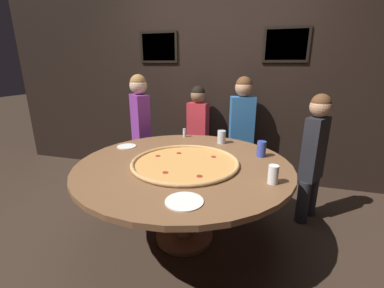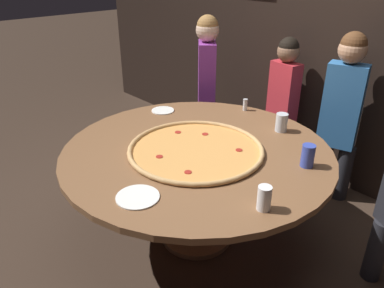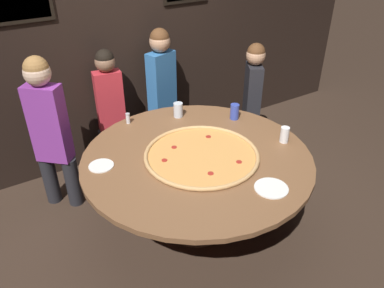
{
  "view_description": "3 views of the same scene",
  "coord_description": "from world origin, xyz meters",
  "px_view_note": "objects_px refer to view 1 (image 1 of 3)",
  "views": [
    {
      "loc": [
        0.62,
        -1.92,
        1.52
      ],
      "look_at": [
        0.08,
        -0.04,
        0.92
      ],
      "focal_mm": 24.0,
      "sensor_mm": 36.0,
      "label": 1
    },
    {
      "loc": [
        1.6,
        -1.52,
        1.88
      ],
      "look_at": [
        -0.0,
        -0.04,
        0.79
      ],
      "focal_mm": 35.0,
      "sensor_mm": 36.0,
      "label": 2
    },
    {
      "loc": [
        -1.33,
        -2.03,
        2.33
      ],
      "look_at": [
        -0.08,
        -0.06,
        0.9
      ],
      "focal_mm": 35.0,
      "sensor_mm": 36.0,
      "label": 3
    }
  ],
  "objects_px": {
    "drink_cup_front_edge": "(261,149)",
    "white_plate_left_side": "(127,146)",
    "diner_centre_back": "(198,128)",
    "diner_far_right": "(242,127)",
    "white_plate_far_back": "(184,201)",
    "diner_far_left": "(314,152)",
    "dining_table": "(184,175)",
    "giant_pizza": "(185,162)",
    "diner_side_right": "(141,125)",
    "condiment_shaker": "(185,133)",
    "drink_cup_near_left": "(222,137)",
    "drink_cup_by_shaker": "(273,175)"
  },
  "relations": [
    {
      "from": "diner_far_left",
      "to": "giant_pizza",
      "type": "bearing_deg",
      "value": -27.39
    },
    {
      "from": "diner_side_right",
      "to": "diner_far_right",
      "type": "height_order",
      "value": "diner_side_right"
    },
    {
      "from": "drink_cup_by_shaker",
      "to": "diner_centre_back",
      "type": "distance_m",
      "value": 1.74
    },
    {
      "from": "drink_cup_front_edge",
      "to": "white_plate_left_side",
      "type": "bearing_deg",
      "value": -176.73
    },
    {
      "from": "drink_cup_near_left",
      "to": "giant_pizza",
      "type": "bearing_deg",
      "value": -105.73
    },
    {
      "from": "dining_table",
      "to": "diner_far_right",
      "type": "distance_m",
      "value": 1.3
    },
    {
      "from": "drink_cup_front_edge",
      "to": "diner_centre_back",
      "type": "height_order",
      "value": "diner_centre_back"
    },
    {
      "from": "dining_table",
      "to": "giant_pizza",
      "type": "distance_m",
      "value": 0.13
    },
    {
      "from": "diner_far_left",
      "to": "diner_side_right",
      "type": "height_order",
      "value": "diner_side_right"
    },
    {
      "from": "giant_pizza",
      "to": "condiment_shaker",
      "type": "height_order",
      "value": "condiment_shaker"
    },
    {
      "from": "condiment_shaker",
      "to": "diner_centre_back",
      "type": "distance_m",
      "value": 0.51
    },
    {
      "from": "diner_far_right",
      "to": "white_plate_far_back",
      "type": "bearing_deg",
      "value": 68.69
    },
    {
      "from": "drink_cup_front_edge",
      "to": "diner_side_right",
      "type": "height_order",
      "value": "diner_side_right"
    },
    {
      "from": "diner_far_right",
      "to": "giant_pizza",
      "type": "bearing_deg",
      "value": 58.63
    },
    {
      "from": "drink_cup_by_shaker",
      "to": "white_plate_left_side",
      "type": "relative_size",
      "value": 0.71
    },
    {
      "from": "white_plate_far_back",
      "to": "diner_side_right",
      "type": "xyz_separation_m",
      "value": [
        -1.07,
        1.57,
        0.06
      ]
    },
    {
      "from": "giant_pizza",
      "to": "condiment_shaker",
      "type": "relative_size",
      "value": 9.19
    },
    {
      "from": "condiment_shaker",
      "to": "diner_centre_back",
      "type": "relative_size",
      "value": 0.08
    },
    {
      "from": "dining_table",
      "to": "giant_pizza",
      "type": "xyz_separation_m",
      "value": [
        0.02,
        -0.03,
        0.12
      ]
    },
    {
      "from": "drink_cup_front_edge",
      "to": "drink_cup_near_left",
      "type": "bearing_deg",
      "value": 142.7
    },
    {
      "from": "dining_table",
      "to": "diner_side_right",
      "type": "distance_m",
      "value": 1.3
    },
    {
      "from": "dining_table",
      "to": "condiment_shaker",
      "type": "xyz_separation_m",
      "value": [
        -0.23,
        0.77,
        0.16
      ]
    },
    {
      "from": "diner_centre_back",
      "to": "diner_far_right",
      "type": "height_order",
      "value": "diner_far_right"
    },
    {
      "from": "white_plate_left_side",
      "to": "diner_side_right",
      "type": "height_order",
      "value": "diner_side_right"
    },
    {
      "from": "drink_cup_front_edge",
      "to": "diner_far_left",
      "type": "distance_m",
      "value": 0.59
    },
    {
      "from": "dining_table",
      "to": "diner_centre_back",
      "type": "xyz_separation_m",
      "value": [
        -0.21,
        1.27,
        0.09
      ]
    },
    {
      "from": "white_plate_far_back",
      "to": "diner_far_left",
      "type": "xyz_separation_m",
      "value": [
        0.91,
        1.27,
        -0.02
      ]
    },
    {
      "from": "drink_cup_near_left",
      "to": "diner_far_right",
      "type": "distance_m",
      "value": 0.61
    },
    {
      "from": "drink_cup_near_left",
      "to": "condiment_shaker",
      "type": "distance_m",
      "value": 0.46
    },
    {
      "from": "white_plate_far_back",
      "to": "condiment_shaker",
      "type": "relative_size",
      "value": 2.4
    },
    {
      "from": "dining_table",
      "to": "diner_far_right",
      "type": "height_order",
      "value": "diner_far_right"
    },
    {
      "from": "white_plate_left_side",
      "to": "diner_side_right",
      "type": "xyz_separation_m",
      "value": [
        -0.19,
        0.69,
        0.06
      ]
    },
    {
      "from": "drink_cup_near_left",
      "to": "white_plate_left_side",
      "type": "bearing_deg",
      "value": -156.61
    },
    {
      "from": "diner_centre_back",
      "to": "diner_side_right",
      "type": "height_order",
      "value": "diner_side_right"
    },
    {
      "from": "diner_centre_back",
      "to": "diner_far_right",
      "type": "relative_size",
      "value": 0.91
    },
    {
      "from": "diner_far_right",
      "to": "diner_centre_back",
      "type": "bearing_deg",
      "value": -19.84
    },
    {
      "from": "dining_table",
      "to": "drink_cup_near_left",
      "type": "relative_size",
      "value": 13.37
    },
    {
      "from": "white_plate_left_side",
      "to": "dining_table",
      "type": "bearing_deg",
      "value": -20.51
    },
    {
      "from": "dining_table",
      "to": "diner_side_right",
      "type": "xyz_separation_m",
      "value": [
        -0.87,
        0.95,
        0.18
      ]
    },
    {
      "from": "dining_table",
      "to": "diner_side_right",
      "type": "bearing_deg",
      "value": 132.58
    },
    {
      "from": "drink_cup_by_shaker",
      "to": "diner_far_right",
      "type": "xyz_separation_m",
      "value": [
        -0.35,
        1.45,
        -0.01
      ]
    },
    {
      "from": "condiment_shaker",
      "to": "diner_far_right",
      "type": "xyz_separation_m",
      "value": [
        0.6,
        0.47,
        0.0
      ]
    },
    {
      "from": "diner_far_right",
      "to": "drink_cup_front_edge",
      "type": "bearing_deg",
      "value": 89.6
    },
    {
      "from": "drink_cup_near_left",
      "to": "white_plate_left_side",
      "type": "height_order",
      "value": "drink_cup_near_left"
    },
    {
      "from": "giant_pizza",
      "to": "diner_side_right",
      "type": "relative_size",
      "value": 0.63
    },
    {
      "from": "white_plate_far_back",
      "to": "diner_far_right",
      "type": "xyz_separation_m",
      "value": [
        0.16,
        1.85,
        0.05
      ]
    },
    {
      "from": "white_plate_left_side",
      "to": "diner_far_right",
      "type": "relative_size",
      "value": 0.13
    },
    {
      "from": "drink_cup_near_left",
      "to": "condiment_shaker",
      "type": "xyz_separation_m",
      "value": [
        -0.44,
        0.12,
        -0.02
      ]
    },
    {
      "from": "white_plate_left_side",
      "to": "condiment_shaker",
      "type": "distance_m",
      "value": 0.68
    },
    {
      "from": "white_plate_left_side",
      "to": "diner_far_left",
      "type": "distance_m",
      "value": 1.83
    }
  ]
}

